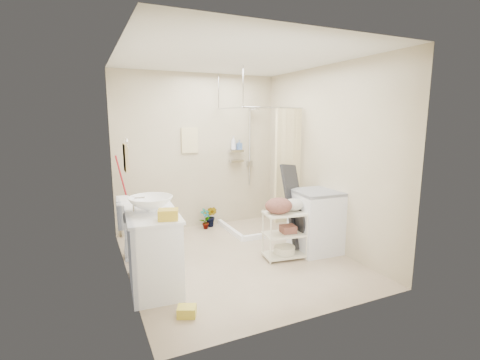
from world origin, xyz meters
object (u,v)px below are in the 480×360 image
(laundry_rack, at_px, (285,231))
(vanity, at_px, (153,250))
(washing_machine, at_px, (316,221))
(toilet, at_px, (149,226))

(laundry_rack, bearing_deg, vanity, -169.19)
(vanity, bearing_deg, washing_machine, 7.41)
(vanity, relative_size, washing_machine, 1.12)
(washing_machine, relative_size, laundry_rack, 1.14)
(vanity, distance_m, laundry_rack, 1.76)
(toilet, relative_size, washing_machine, 0.95)
(vanity, relative_size, toilet, 1.18)
(vanity, xyz_separation_m, laundry_rack, (1.75, 0.09, -0.05))
(toilet, xyz_separation_m, laundry_rack, (1.63, -0.85, -0.03))
(vanity, relative_size, laundry_rack, 1.28)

